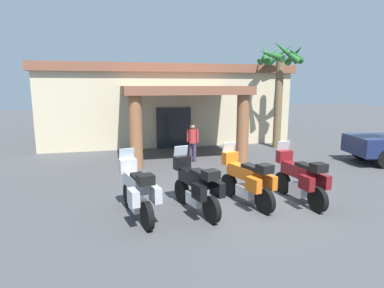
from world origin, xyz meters
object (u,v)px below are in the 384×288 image
Objects in this scene: pedestrian at (193,140)px; motorcycle_black at (196,186)px; motorcycle_orange at (247,180)px; motel_building at (164,103)px; palm_tree_near_portico at (279,72)px; motorcycle_silver at (137,191)px; motorcycle_maroon at (300,178)px.

motorcycle_black is at bearing -159.13° from pedestrian.
motorcycle_black is 1.50m from motorcycle_orange.
motel_building is at bearing 35.90° from pedestrian.
motel_building is at bearing -13.20° from motorcycle_orange.
motorcycle_orange is 1.33× the size of pedestrian.
palm_tree_near_portico reaches higher than motel_building.
motel_building reaches higher than motorcycle_orange.
motel_building reaches higher than motorcycle_black.
motorcycle_black is (-1.67, -11.58, -1.50)m from motel_building.
pedestrian is (-0.12, -6.23, -1.25)m from motel_building.
palm_tree_near_portico reaches higher than motorcycle_black.
motorcycle_silver is 11.27m from palm_tree_near_portico.
motorcycle_black is at bearing -102.02° from motorcycle_silver.
motorcycle_silver is at bearing 75.39° from motorcycle_black.
motorcycle_orange and motorcycle_maroon have the same top height.
motorcycle_maroon is (1.49, -0.29, 0.00)m from motorcycle_orange.
motorcycle_silver is 1.00× the size of motorcycle_maroon.
pedestrian is at bearing -160.86° from palm_tree_near_portico.
motel_building is 6.38× the size of motorcycle_silver.
palm_tree_near_portico is (5.19, 7.00, 3.22)m from motorcycle_orange.
motel_building is at bearing 138.42° from palm_tree_near_portico.
motorcycle_silver is at bearing 85.19° from motorcycle_maroon.
motorcycle_orange is 1.52m from motorcycle_maroon.
pedestrian is at bearing -28.05° from motorcycle_black.
pedestrian is at bearing -39.26° from motorcycle_silver.
motorcycle_silver is 6.09m from pedestrian.
motorcycle_orange is at bearing -88.15° from motel_building.
motorcycle_silver is 1.34× the size of pedestrian.
palm_tree_near_portico reaches higher than pedestrian.
motel_building reaches higher than pedestrian.
motorcycle_black is at bearing 85.09° from motorcycle_maroon.
motorcycle_maroon is at bearing -104.93° from motorcycle_black.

